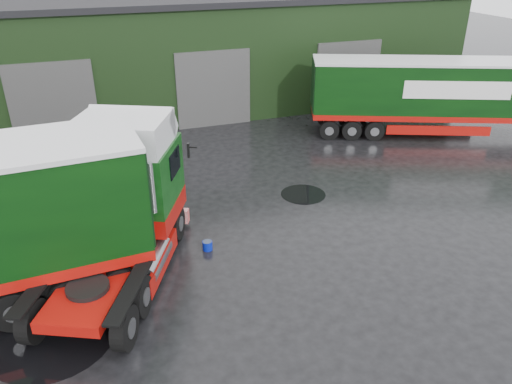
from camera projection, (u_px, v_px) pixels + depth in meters
ground at (275, 276)px, 14.96m from camera, size 100.00×100.00×0.00m
warehouse at (187, 47)px, 30.97m from camera, size 32.40×12.40×6.30m
hero_tractor at (107, 215)px, 13.74m from camera, size 5.92×7.88×4.51m
lorry_right at (425, 98)px, 25.18m from camera, size 14.53×7.98×3.86m
wash_bucket at (207, 246)px, 16.20m from camera, size 0.37×0.37×0.30m
tree_back_a at (48, 7)px, 36.25m from camera, size 4.40×4.40×9.50m
tree_back_b at (255, 12)px, 41.52m from camera, size 4.40×4.40×7.50m
puddle_1 at (303, 194)px, 19.82m from camera, size 1.78×1.78×0.01m
puddle_2 at (53, 338)px, 12.64m from camera, size 3.12×3.12×0.01m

